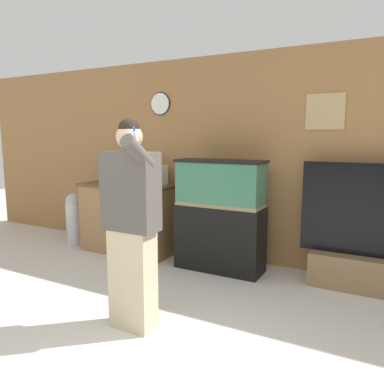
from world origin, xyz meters
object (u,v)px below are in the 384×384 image
at_px(microwave, 147,175).
at_px(knife_block, 109,173).
at_px(person_standing, 130,222).
at_px(trash_bin, 75,218).
at_px(counter_island, 129,218).
at_px(tv_on_stand, 378,255).
at_px(aquarium_on_stand, 220,216).

relative_size(microwave, knife_block, 1.29).
bearing_deg(microwave, knife_block, -179.78).
relative_size(person_standing, trash_bin, 2.26).
distance_m(counter_island, tv_on_stand, 3.10).
relative_size(tv_on_stand, person_standing, 0.91).
relative_size(knife_block, aquarium_on_stand, 0.26).
bearing_deg(counter_island, tv_on_stand, 1.94).
bearing_deg(trash_bin, knife_block, 11.76).
distance_m(microwave, knife_block, 0.64).
height_order(aquarium_on_stand, trash_bin, aquarium_on_stand).
bearing_deg(trash_bin, counter_island, 6.31).
bearing_deg(knife_block, trash_bin, -168.24).
bearing_deg(counter_island, trash_bin, -173.69).
relative_size(aquarium_on_stand, tv_on_stand, 0.84).
bearing_deg(aquarium_on_stand, trash_bin, -179.39).
bearing_deg(person_standing, aquarium_on_stand, 87.00).
bearing_deg(counter_island, microwave, 4.26).
distance_m(person_standing, trash_bin, 2.80).
relative_size(counter_island, tv_on_stand, 0.84).
relative_size(microwave, trash_bin, 0.57).
bearing_deg(trash_bin, aquarium_on_stand, 0.61).
xyz_separation_m(microwave, tv_on_stand, (2.80, 0.08, -0.69)).
relative_size(microwave, person_standing, 0.25).
relative_size(aquarium_on_stand, person_standing, 0.76).
distance_m(tv_on_stand, person_standing, 2.57).
bearing_deg(person_standing, counter_island, 128.25).
relative_size(counter_island, trash_bin, 1.72).
bearing_deg(trash_bin, tv_on_stand, 2.95).
relative_size(counter_island, aquarium_on_stand, 1.00).
distance_m(knife_block, trash_bin, 0.91).
height_order(counter_island, tv_on_stand, tv_on_stand).
relative_size(microwave, aquarium_on_stand, 0.33).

